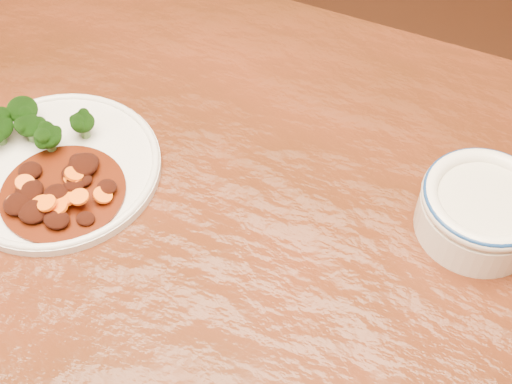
% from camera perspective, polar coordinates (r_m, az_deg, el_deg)
% --- Properties ---
extents(dining_table, '(1.59, 1.07, 0.75)m').
position_cam_1_polar(dining_table, '(0.87, -5.20, -6.41)').
color(dining_table, '#5B2210').
rests_on(dining_table, ground).
extents(dinner_plate, '(0.25, 0.25, 0.02)m').
position_cam_1_polar(dinner_plate, '(0.89, -15.61, 1.92)').
color(dinner_plate, silver).
rests_on(dinner_plate, dining_table).
extents(broccoli_florets, '(0.13, 0.08, 0.04)m').
position_cam_1_polar(broccoli_florets, '(0.91, -17.75, 5.24)').
color(broccoli_florets, '#5C8947').
rests_on(broccoli_florets, dinner_plate).
extents(mince_stew, '(0.15, 0.15, 0.03)m').
position_cam_1_polar(mince_stew, '(0.85, -15.39, 0.29)').
color(mince_stew, '#4F1408').
rests_on(mince_stew, dinner_plate).
extents(dip_bowl, '(0.14, 0.14, 0.06)m').
position_cam_1_polar(dip_bowl, '(0.82, 17.62, -1.28)').
color(dip_bowl, white).
rests_on(dip_bowl, dining_table).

